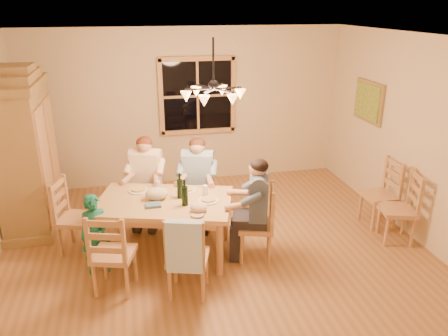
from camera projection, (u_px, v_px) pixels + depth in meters
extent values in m
plane|color=olive|center=(215.00, 249.00, 5.77)|extent=(5.50, 5.50, 0.00)
cube|color=white|center=(213.00, 37.00, 4.82)|extent=(5.50, 5.00, 0.02)
cube|color=beige|center=(186.00, 107.00, 7.58)|extent=(5.50, 0.02, 2.70)
cube|color=beige|center=(415.00, 138.00, 5.85)|extent=(0.02, 5.00, 2.70)
cube|color=black|center=(197.00, 96.00, 7.53)|extent=(1.20, 0.03, 1.20)
cube|color=#AF884D|center=(198.00, 96.00, 7.51)|extent=(1.30, 0.06, 1.30)
cube|color=olive|center=(369.00, 102.00, 6.85)|extent=(0.04, 0.78, 0.64)
cube|color=#1E6B2D|center=(367.00, 102.00, 6.84)|extent=(0.02, 0.68, 0.54)
cylinder|color=black|center=(213.00, 62.00, 4.91)|extent=(0.02, 0.02, 0.53)
sphere|color=black|center=(213.00, 85.00, 5.00)|extent=(0.12, 0.12, 0.12)
cylinder|color=black|center=(227.00, 88.00, 5.05)|extent=(0.34, 0.02, 0.02)
cone|color=#FFB259|center=(240.00, 94.00, 5.11)|extent=(0.13, 0.13, 0.12)
cylinder|color=black|center=(218.00, 86.00, 5.16)|extent=(0.19, 0.31, 0.02)
cone|color=#FFB259|center=(222.00, 90.00, 5.33)|extent=(0.13, 0.13, 0.12)
cylinder|color=black|center=(205.00, 87.00, 5.13)|extent=(0.19, 0.31, 0.02)
cone|color=#FFB259|center=(196.00, 92.00, 5.27)|extent=(0.13, 0.13, 0.12)
cylinder|color=black|center=(200.00, 89.00, 4.99)|extent=(0.34, 0.02, 0.02)
cone|color=#FFB259|center=(186.00, 97.00, 4.98)|extent=(0.13, 0.13, 0.12)
cylinder|color=black|center=(209.00, 91.00, 4.88)|extent=(0.19, 0.31, 0.02)
cone|color=#FFB259|center=(204.00, 101.00, 4.76)|extent=(0.13, 0.13, 0.12)
cylinder|color=black|center=(223.00, 90.00, 4.91)|extent=(0.19, 0.31, 0.02)
cone|color=#FFB259|center=(233.00, 100.00, 4.83)|extent=(0.13, 0.13, 0.12)
cube|color=olive|center=(26.00, 160.00, 6.10)|extent=(0.60, 1.30, 2.00)
cube|color=olive|center=(13.00, 84.00, 5.73)|extent=(0.66, 1.40, 0.10)
cube|color=olive|center=(12.00, 77.00, 5.69)|extent=(0.58, 1.00, 0.12)
cube|color=olive|center=(11.00, 69.00, 5.66)|extent=(0.52, 0.55, 0.10)
cube|color=#AF884D|center=(46.00, 166.00, 5.86)|extent=(0.03, 0.55, 1.60)
cube|color=#AF884D|center=(53.00, 151.00, 6.46)|extent=(0.03, 0.55, 1.60)
cube|color=olive|center=(36.00, 220.00, 6.43)|extent=(0.66, 1.40, 0.12)
cube|color=tan|center=(164.00, 202.00, 5.42)|extent=(1.88, 1.45, 0.06)
cube|color=#AF884D|center=(164.00, 208.00, 5.45)|extent=(1.69, 1.26, 0.10)
cylinder|color=#AF884D|center=(99.00, 244.00, 5.23)|extent=(0.09, 0.09, 0.70)
cylinder|color=#AF884D|center=(220.00, 248.00, 5.13)|extent=(0.09, 0.09, 0.70)
cylinder|color=#AF884D|center=(119.00, 213.00, 5.99)|extent=(0.09, 0.09, 0.70)
cylinder|color=#AF884D|center=(225.00, 217.00, 5.89)|extent=(0.09, 0.09, 0.70)
cube|color=#AF884D|center=(148.00, 196.00, 6.28)|extent=(0.54, 0.53, 0.06)
cube|color=#AF884D|center=(146.00, 179.00, 6.19)|extent=(0.38, 0.16, 0.54)
cube|color=#AF884D|center=(198.00, 197.00, 6.23)|extent=(0.54, 0.53, 0.06)
cube|color=#AF884D|center=(198.00, 180.00, 6.13)|extent=(0.38, 0.16, 0.54)
cube|color=#AF884D|center=(114.00, 254.00, 4.82)|extent=(0.54, 0.53, 0.06)
cube|color=#AF884D|center=(111.00, 233.00, 4.73)|extent=(0.38, 0.16, 0.54)
cube|color=#AF884D|center=(188.00, 257.00, 4.76)|extent=(0.54, 0.53, 0.06)
cube|color=#AF884D|center=(187.00, 236.00, 4.67)|extent=(0.38, 0.16, 0.54)
cube|color=#AF884D|center=(77.00, 219.00, 5.60)|extent=(0.53, 0.54, 0.06)
cube|color=#AF884D|center=(74.00, 200.00, 5.51)|extent=(0.16, 0.38, 0.54)
cube|color=#AF884D|center=(256.00, 226.00, 5.44)|extent=(0.53, 0.54, 0.06)
cube|color=#AF884D|center=(257.00, 206.00, 5.34)|extent=(0.16, 0.38, 0.54)
cube|color=beige|center=(146.00, 171.00, 6.14)|extent=(0.45, 0.33, 0.52)
cube|color=#262328|center=(147.00, 191.00, 6.25)|extent=(0.49, 0.51, 0.14)
sphere|color=tan|center=(144.00, 145.00, 6.01)|extent=(0.21, 0.21, 0.21)
ellipsoid|color=#592614|center=(144.00, 143.00, 6.00)|extent=(0.22, 0.22, 0.17)
cube|color=teal|center=(198.00, 172.00, 6.09)|extent=(0.45, 0.33, 0.52)
cube|color=#262328|center=(198.00, 192.00, 6.20)|extent=(0.49, 0.51, 0.14)
sphere|color=tan|center=(197.00, 146.00, 5.96)|extent=(0.21, 0.21, 0.21)
ellipsoid|color=#381E11|center=(197.00, 144.00, 5.95)|extent=(0.22, 0.22, 0.17)
cube|color=#465671|center=(257.00, 197.00, 5.30)|extent=(0.33, 0.45, 0.52)
cube|color=#262328|center=(256.00, 220.00, 5.41)|extent=(0.51, 0.49, 0.14)
sphere|color=tan|center=(258.00, 168.00, 5.17)|extent=(0.21, 0.21, 0.21)
ellipsoid|color=black|center=(258.00, 166.00, 5.16)|extent=(0.22, 0.22, 0.17)
cube|color=#B7D9F7|center=(184.00, 247.00, 4.50)|extent=(0.39, 0.21, 0.58)
cylinder|color=black|center=(180.00, 186.00, 5.42)|extent=(0.08, 0.08, 0.33)
cylinder|color=black|center=(185.00, 193.00, 5.22)|extent=(0.08, 0.08, 0.33)
cylinder|color=white|center=(138.00, 191.00, 5.66)|extent=(0.26, 0.26, 0.02)
cylinder|color=white|center=(186.00, 190.00, 5.68)|extent=(0.26, 0.26, 0.02)
cylinder|color=white|center=(208.00, 201.00, 5.38)|extent=(0.26, 0.26, 0.02)
cylinder|color=silver|center=(158.00, 186.00, 5.65)|extent=(0.06, 0.06, 0.14)
cylinder|color=silver|center=(205.00, 191.00, 5.52)|extent=(0.06, 0.06, 0.14)
ellipsoid|color=tan|center=(199.00, 207.00, 5.10)|extent=(0.20, 0.20, 0.11)
cube|color=slate|center=(153.00, 205.00, 5.25)|extent=(0.21, 0.19, 0.03)
ellipsoid|color=#C7BC90|center=(157.00, 194.00, 5.41)|extent=(0.28, 0.22, 0.15)
imported|color=#197364|center=(96.00, 235.00, 5.13)|extent=(0.42, 0.34, 1.01)
cube|color=#AF884D|center=(379.00, 196.00, 6.27)|extent=(0.43, 0.45, 0.06)
cube|color=#AF884D|center=(381.00, 179.00, 6.18)|extent=(0.06, 0.38, 0.54)
cube|color=#AF884D|center=(398.00, 210.00, 5.85)|extent=(0.52, 0.54, 0.06)
cube|color=#AF884D|center=(401.00, 192.00, 5.75)|extent=(0.15, 0.38, 0.54)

